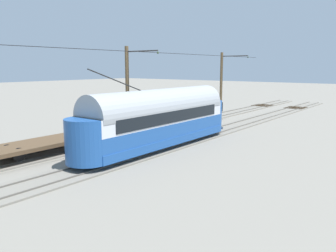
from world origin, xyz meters
name	(u,v)px	position (x,y,z in m)	size (l,w,h in m)	color
ground_plane	(134,144)	(0.00, 0.00, 0.00)	(220.00, 220.00, 0.00)	gray
track_streetcar_siding	(161,147)	(-2.45, -0.31, 0.05)	(2.80, 80.00, 0.18)	slate
track_adjacent_siding	(114,139)	(2.45, -0.31, 0.05)	(2.80, 80.00, 0.18)	slate
vintage_streetcar	(159,118)	(-2.45, -0.14, 2.25)	(2.65, 15.50, 5.58)	#1E4C93
flatcar_adjacent	(83,135)	(2.45, 2.82, 0.86)	(2.80, 14.91, 1.60)	brown
catenary_pole_foreground	(222,85)	(0.44, -14.36, 3.85)	(3.21, 0.28, 7.34)	brown
catenary_pole_mid_near	(128,94)	(0.44, 0.01, 3.85)	(3.21, 0.28, 7.34)	brown
overhead_wire_run	(83,49)	(-2.39, 6.35, 6.80)	(3.00, 47.09, 0.18)	black
spare_tie_stack	(134,125)	(5.14, -5.46, 0.27)	(2.40, 2.40, 0.54)	#382819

